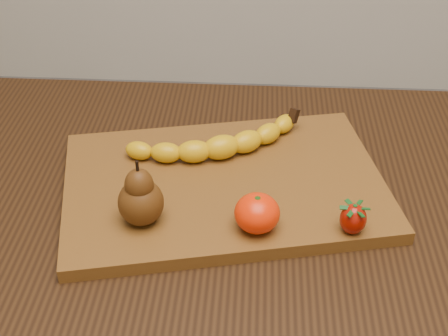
# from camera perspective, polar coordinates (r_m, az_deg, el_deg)

# --- Properties ---
(table) EXTENTS (1.00, 0.70, 0.76)m
(table) POSITION_cam_1_polar(r_m,az_deg,el_deg) (0.94, -0.41, -8.04)
(table) COLOR black
(table) RESTS_ON ground
(cutting_board) EXTENTS (0.50, 0.39, 0.02)m
(cutting_board) POSITION_cam_1_polar(r_m,az_deg,el_deg) (0.89, -0.00, -1.55)
(cutting_board) COLOR brown
(cutting_board) RESTS_ON table
(banana) EXTENTS (0.24, 0.14, 0.04)m
(banana) POSITION_cam_1_polar(r_m,az_deg,el_deg) (0.92, -0.23, 1.92)
(banana) COLOR #E0AD0A
(banana) RESTS_ON cutting_board
(pear) EXTENTS (0.08, 0.08, 0.09)m
(pear) POSITION_cam_1_polar(r_m,az_deg,el_deg) (0.80, -7.70, -2.20)
(pear) COLOR #4D2A0C
(pear) RESTS_ON cutting_board
(mandarin) EXTENTS (0.07, 0.07, 0.05)m
(mandarin) POSITION_cam_1_polar(r_m,az_deg,el_deg) (0.79, 3.04, -4.14)
(mandarin) COLOR #F22902
(mandarin) RESTS_ON cutting_board
(strawberry) EXTENTS (0.03, 0.03, 0.04)m
(strawberry) POSITION_cam_1_polar(r_m,az_deg,el_deg) (0.81, 11.74, -4.49)
(strawberry) COLOR #9A1004
(strawberry) RESTS_ON cutting_board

